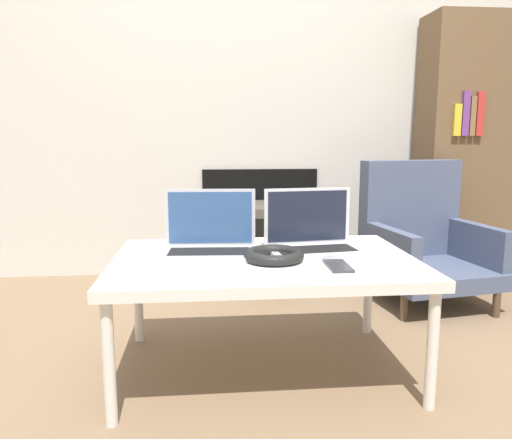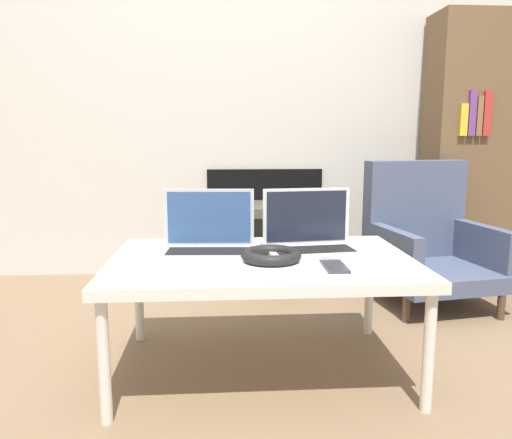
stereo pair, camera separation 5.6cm
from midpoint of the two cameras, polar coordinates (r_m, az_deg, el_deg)
ground_plane at (r=1.60m, az=1.32°, el=-22.23°), size 14.00×14.00×0.00m
wall_back at (r=3.11m, az=-2.50°, el=17.76°), size 7.00×0.08×2.60m
table at (r=1.76m, az=0.03°, el=-5.38°), size 1.05×0.70×0.42m
laptop_left at (r=1.81m, az=-6.20°, el=-2.28°), size 0.35×0.23×0.23m
laptop_right at (r=1.85m, az=5.61°, el=-2.05°), size 0.36×0.25×0.23m
headphones at (r=1.71m, az=1.12°, el=-4.09°), size 0.21×0.21×0.04m
phone at (r=1.64m, az=8.39°, el=-5.27°), size 0.07×0.15×0.01m
tv at (r=2.90m, az=0.34°, el=-2.72°), size 0.49×0.41×0.46m
armchair at (r=2.72m, az=17.83°, el=-2.11°), size 0.63×0.63×0.71m
bookshelf at (r=3.30m, az=24.22°, el=7.38°), size 0.77×0.32×1.53m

